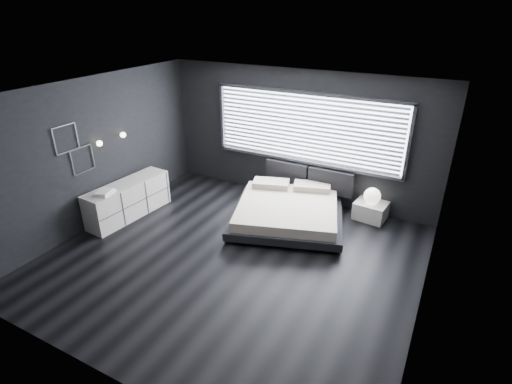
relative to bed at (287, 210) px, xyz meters
The scene contains 12 objects.
room 1.98m from the bed, 101.25° to the right, with size 6.04×6.00×2.80m.
window 1.75m from the bed, 95.97° to the left, with size 4.14×0.09×1.52m.
headboard 1.10m from the bed, 89.33° to the left, with size 1.96×0.16×0.52m.
sconce_near 3.80m from the bed, 154.32° to the right, with size 0.18×0.11×0.11m.
sconce_far 3.59m from the bed, 163.65° to the right, with size 0.18×0.11×0.11m.
wall_art_upper 4.24m from the bed, 146.99° to the right, with size 0.01×0.48×0.48m.
wall_art_lower 3.96m from the bed, 150.15° to the right, with size 0.01×0.48×0.48m.
bed is the anchor object (origin of this frame).
nightstand 1.70m from the bed, 32.50° to the left, with size 0.61×0.51×0.36m, color white.
orb_lamp 1.70m from the bed, 31.54° to the left, with size 0.33×0.33×0.33m, color white.
dresser 3.22m from the bed, 156.90° to the right, with size 0.66×1.86×0.73m.
book_stack 3.51m from the bed, 148.39° to the right, with size 0.34×0.41×0.07m.
Camera 1 is at (3.01, -4.86, 3.98)m, focal length 28.00 mm.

